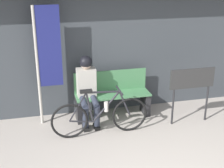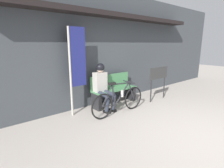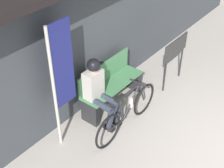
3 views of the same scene
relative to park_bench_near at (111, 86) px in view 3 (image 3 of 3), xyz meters
name	(u,v)px [view 3 (image 3 of 3)]	position (x,y,z in m)	size (l,w,h in m)	color
storefront_wall	(97,17)	(0.09, 0.36, 1.26)	(12.00, 0.56, 3.20)	#3D4247
park_bench_near	(111,86)	(0.00, 0.00, 0.00)	(1.40, 0.42, 0.87)	#477F51
bicycle	(127,113)	(-0.37, -0.65, -0.05)	(1.66, 0.40, 0.84)	black
person_seated	(98,87)	(-0.49, -0.11, 0.32)	(0.34, 0.64, 1.24)	#2D3342
banner_pole	(60,74)	(-1.18, 0.02, 0.91)	(0.45, 0.05, 2.13)	#B7B2A8
signboard	(175,51)	(1.32, -0.59, 0.38)	(0.84, 0.04, 1.04)	#232326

